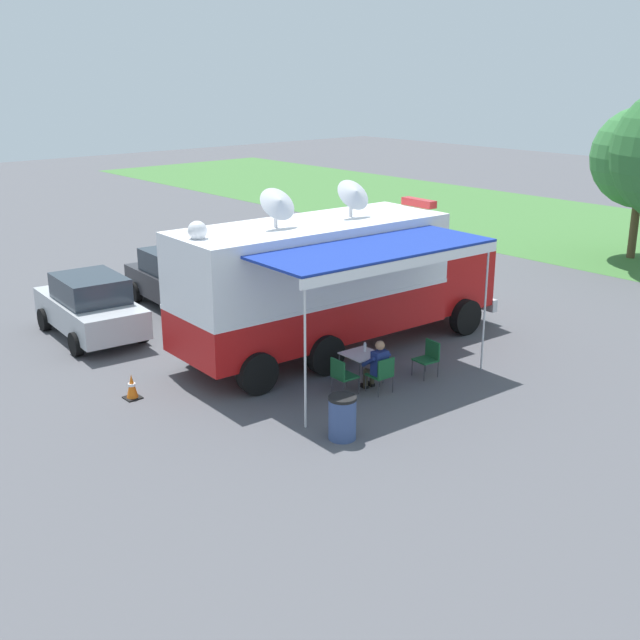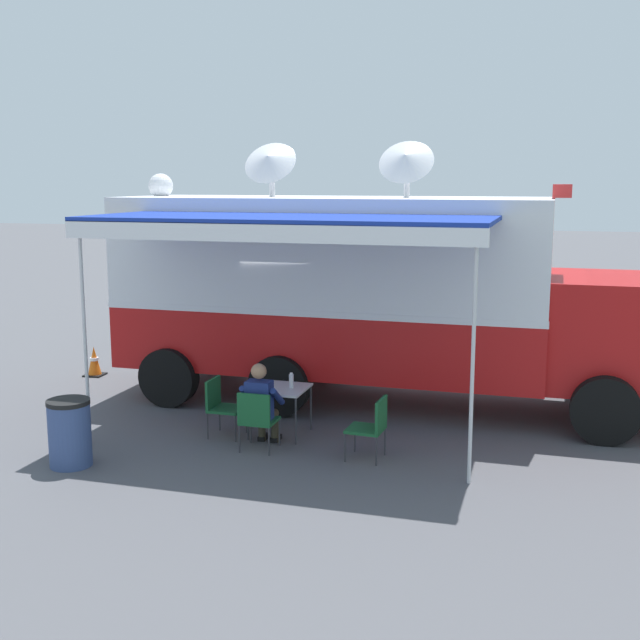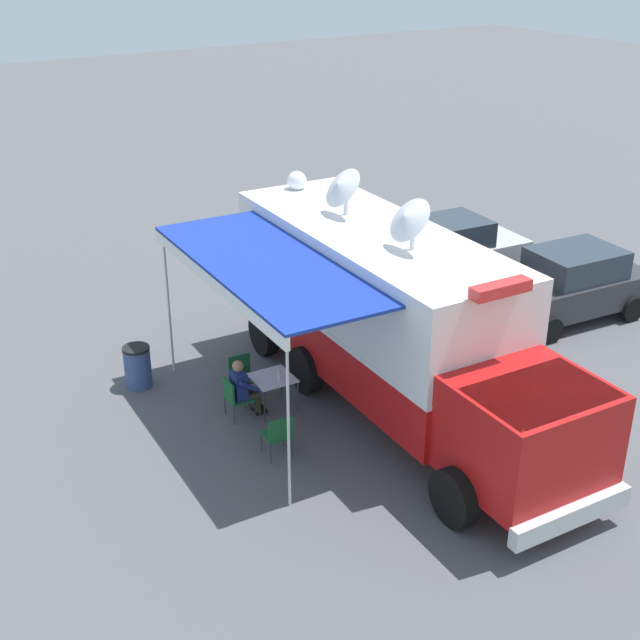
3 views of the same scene
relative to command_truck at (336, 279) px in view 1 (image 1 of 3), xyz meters
name	(u,v)px [view 1 (image 1 of 3)]	position (x,y,z in m)	size (l,w,h in m)	color
ground_plane	(312,355)	(-0.07, -0.75, -1.95)	(100.00, 100.00, 0.00)	#515156
lot_stripe	(290,321)	(-2.75, 0.69, -1.94)	(0.12, 4.80, 0.01)	silver
command_truck	(336,279)	(0.00, 0.00, 0.00)	(5.15, 9.60, 4.53)	#B71414
folding_table	(361,356)	(2.10, -1.06, -1.27)	(0.84, 0.84, 0.73)	silver
water_bottle	(365,347)	(2.05, -0.90, -1.11)	(0.07, 0.07, 0.22)	silver
folding_chair_at_table	(382,372)	(2.90, -1.17, -1.43)	(0.50, 0.50, 0.87)	#19562D
folding_chair_beside_table	(342,374)	(2.35, -1.91, -1.43)	(0.50, 0.50, 0.87)	#19562D
folding_chair_spare_by_truck	(429,356)	(2.85, 0.47, -1.43)	(0.53, 0.53, 0.87)	#19562D
seated_responder	(377,364)	(2.71, -1.16, -1.30)	(0.68, 0.57, 1.25)	navy
trash_bin	(342,418)	(4.02, -3.42, -1.49)	(0.57, 0.57, 0.91)	#384C7F
traffic_cone	(132,387)	(-0.59, -5.64, -1.67)	(0.36, 0.36, 0.58)	black
car_behind_truck	(178,279)	(-6.21, -1.00, -1.07)	(4.34, 2.28, 1.76)	#2D2D33
car_far_corner	(90,306)	(-5.23, -4.37, -1.07)	(4.34, 2.30, 1.76)	#B2B5BA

